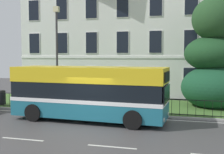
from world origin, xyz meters
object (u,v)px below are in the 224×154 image
at_px(evergreen_tree, 214,63).
at_px(litter_bin, 2,97).
at_px(georgian_townhouse, 119,31).
at_px(single_decker_bus, 89,92).
at_px(street_lamp_post, 57,50).

bearing_deg(evergreen_tree, litter_bin, -167.86).
distance_m(evergreen_tree, litter_bin, 15.17).
bearing_deg(evergreen_tree, georgian_townhouse, 139.94).
bearing_deg(single_decker_bus, evergreen_tree, 42.89).
height_order(georgian_townhouse, litter_bin, georgian_townhouse).
distance_m(single_decker_bus, street_lamp_post, 4.73).
bearing_deg(street_lamp_post, litter_bin, 178.26).
distance_m(georgian_townhouse, evergreen_tree, 11.52).
xyz_separation_m(evergreen_tree, street_lamp_post, (-10.19, -3.28, 0.89)).
bearing_deg(litter_bin, street_lamp_post, -1.74).
relative_size(georgian_townhouse, street_lamp_post, 2.52).
distance_m(evergreen_tree, single_decker_bus, 9.24).
xyz_separation_m(georgian_townhouse, single_decker_bus, (1.51, -12.99, -4.49)).
distance_m(street_lamp_post, litter_bin, 5.56).
xyz_separation_m(georgian_townhouse, evergreen_tree, (8.52, -7.16, -2.98)).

